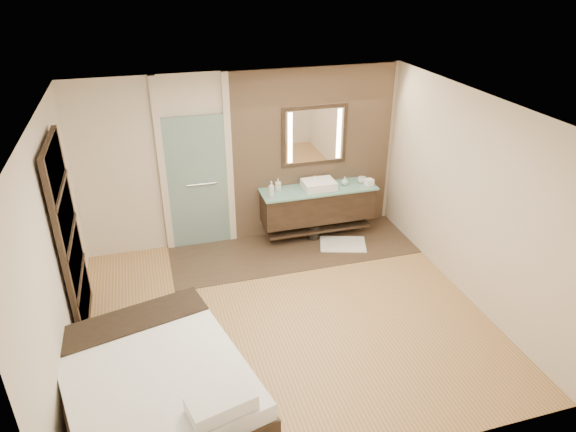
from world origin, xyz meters
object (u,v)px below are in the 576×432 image
object	(u,v)px
bed	(156,390)
waste_bin	(313,232)
vanity	(318,204)
mirror_unit	(314,136)

from	to	relation	value
bed	waste_bin	xyz separation A→B (m)	(2.65, 3.01, -0.21)
vanity	waste_bin	xyz separation A→B (m)	(-0.09, -0.07, -0.45)
mirror_unit	bed	size ratio (longest dim) A/B	0.44
mirror_unit	waste_bin	xyz separation A→B (m)	(-0.09, -0.31, -1.52)
vanity	mirror_unit	xyz separation A→B (m)	(0.00, 0.24, 1.07)
mirror_unit	waste_bin	distance (m)	1.56
vanity	bed	size ratio (longest dim) A/B	0.76
vanity	bed	distance (m)	4.13
mirror_unit	waste_bin	world-z (taller)	mirror_unit
bed	waste_bin	distance (m)	4.02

